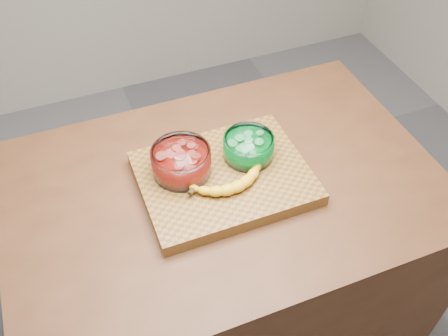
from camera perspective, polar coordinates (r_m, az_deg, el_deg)
name	(u,v)px	position (r m, az deg, el deg)	size (l,w,h in m)	color
ground	(224,331)	(2.13, 0.00, -18.18)	(3.50, 3.50, 0.00)	slate
counter	(224,271)	(1.73, 0.00, -11.74)	(1.20, 0.80, 0.90)	#4B2916
cutting_board	(224,178)	(1.36, 0.00, -1.17)	(0.45, 0.35, 0.04)	brown
bowl_red	(181,162)	(1.33, -4.90, 0.73)	(0.16, 0.16, 0.07)	white
bowl_green	(249,147)	(1.37, 2.82, 2.40)	(0.14, 0.14, 0.06)	white
banana	(229,178)	(1.31, 0.61, -1.16)	(0.25, 0.13, 0.04)	gold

